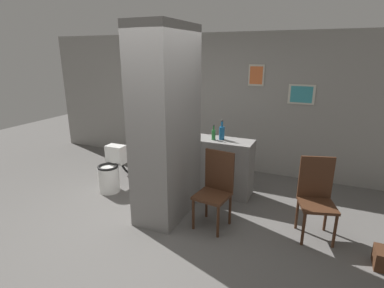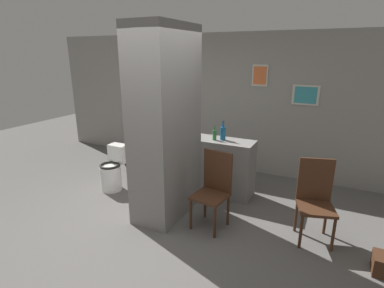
% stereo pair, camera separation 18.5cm
% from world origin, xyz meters
% --- Properties ---
extents(ground_plane, '(14.00, 14.00, 0.00)m').
position_xyz_m(ground_plane, '(0.00, 0.00, 0.00)').
color(ground_plane, '#5B5956').
extents(wall_back, '(8.00, 0.09, 2.60)m').
position_xyz_m(wall_back, '(0.00, 2.63, 1.30)').
color(wall_back, gray).
rests_on(wall_back, ground_plane).
extents(pillar_center, '(0.60, 1.07, 2.60)m').
position_xyz_m(pillar_center, '(-0.04, 0.53, 1.30)').
color(pillar_center, gray).
rests_on(pillar_center, ground_plane).
extents(counter_shelf, '(1.18, 0.44, 0.92)m').
position_xyz_m(counter_shelf, '(0.37, 1.44, 0.46)').
color(counter_shelf, gray).
rests_on(counter_shelf, ground_plane).
extents(toilet, '(0.35, 0.51, 0.74)m').
position_xyz_m(toilet, '(-1.26, 0.79, 0.32)').
color(toilet, white).
rests_on(toilet, ground_plane).
extents(chair_near_pillar, '(0.46, 0.46, 1.02)m').
position_xyz_m(chair_near_pillar, '(0.69, 0.51, 0.55)').
color(chair_near_pillar, '#422616').
rests_on(chair_near_pillar, ground_plane).
extents(chair_by_doorway, '(0.51, 0.51, 1.02)m').
position_xyz_m(chair_by_doorway, '(1.92, 0.78, 0.55)').
color(chair_by_doorway, '#422616').
rests_on(chair_by_doorway, ground_plane).
extents(bicycle, '(1.71, 0.42, 0.67)m').
position_xyz_m(bicycle, '(-0.70, 1.42, 0.33)').
color(bicycle, black).
rests_on(bicycle, ground_plane).
extents(bottle_tall, '(0.09, 0.09, 0.32)m').
position_xyz_m(bottle_tall, '(0.45, 1.45, 1.03)').
color(bottle_tall, '#19598C').
rests_on(bottle_tall, counter_shelf).
extents(bottle_short, '(0.06, 0.06, 0.25)m').
position_xyz_m(bottle_short, '(0.33, 1.39, 1.01)').
color(bottle_short, '#267233').
rests_on(bottle_short, counter_shelf).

